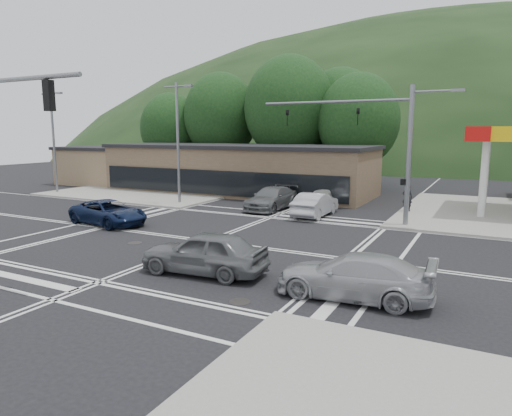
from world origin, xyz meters
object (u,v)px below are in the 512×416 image
at_px(car_blue_west, 108,212).
at_px(car_silver_east, 354,276).
at_px(pedestrian, 407,198).
at_px(car_queue_b, 330,195).
at_px(car_grey_center, 204,252).
at_px(car_queue_a, 315,204).
at_px(car_northbound, 272,198).

height_order(car_blue_west, car_silver_east, car_silver_east).
relative_size(car_blue_west, pedestrian, 2.87).
relative_size(car_silver_east, pedestrian, 2.85).
bearing_deg(car_blue_west, car_queue_b, -26.10).
bearing_deg(car_grey_center, car_silver_east, 85.29).
xyz_separation_m(car_silver_east, car_queue_a, (-6.26, 13.44, 0.04)).
height_order(car_silver_east, car_queue_b, car_queue_b).
xyz_separation_m(car_grey_center, pedestrian, (4.68, 17.40, 0.21)).
relative_size(car_queue_a, car_northbound, 0.87).
distance_m(car_blue_west, pedestrian, 19.31).
distance_m(car_queue_a, pedestrian, 6.44).
bearing_deg(car_silver_east, car_queue_b, -162.74).
height_order(car_grey_center, car_silver_east, car_grey_center).
bearing_deg(car_grey_center, car_blue_west, -122.56).
height_order(car_grey_center, car_northbound, car_grey_center).
relative_size(car_northbound, pedestrian, 3.01).
bearing_deg(car_northbound, car_silver_east, -53.93).
bearing_deg(car_queue_b, car_silver_east, 118.53).
bearing_deg(car_blue_west, car_northbound, -25.31).
bearing_deg(car_queue_a, pedestrian, -142.34).
distance_m(car_silver_east, car_queue_b, 19.83).
height_order(car_silver_east, car_northbound, car_northbound).
bearing_deg(car_northbound, pedestrian, 19.16).
relative_size(car_queue_a, pedestrian, 2.63).
bearing_deg(car_silver_east, car_queue_a, -158.37).
distance_m(car_grey_center, car_queue_b, 18.66).
bearing_deg(car_queue_a, car_silver_east, 115.30).
bearing_deg(car_queue_a, car_northbound, -17.00).
xyz_separation_m(car_grey_center, car_northbound, (-4.12, 14.65, -0.06)).
xyz_separation_m(car_queue_b, pedestrian, (5.84, -1.22, 0.30)).
bearing_deg(car_queue_a, car_queue_b, -81.66).
bearing_deg(car_silver_east, car_grey_center, -92.75).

